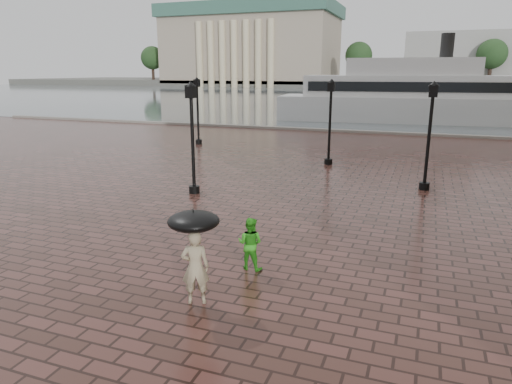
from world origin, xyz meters
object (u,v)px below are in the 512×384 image
at_px(street_lamps, 336,123).
at_px(ferry_near, 409,96).
at_px(child_pedestrian, 250,244).
at_px(adult_pedestrian, 195,267).

bearing_deg(street_lamps, ferry_near, 84.05).
bearing_deg(child_pedestrian, adult_pedestrian, 78.73).
bearing_deg(ferry_near, street_lamps, -100.83).
distance_m(street_lamps, adult_pedestrian, 15.98).
relative_size(street_lamps, ferry_near, 0.82).
xyz_separation_m(street_lamps, ferry_near, (2.60, 24.97, 0.21)).
height_order(street_lamps, adult_pedestrian, street_lamps).
distance_m(adult_pedestrian, child_pedestrian, 2.14).
height_order(street_lamps, ferry_near, ferry_near).
relative_size(adult_pedestrian, child_pedestrian, 1.22).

